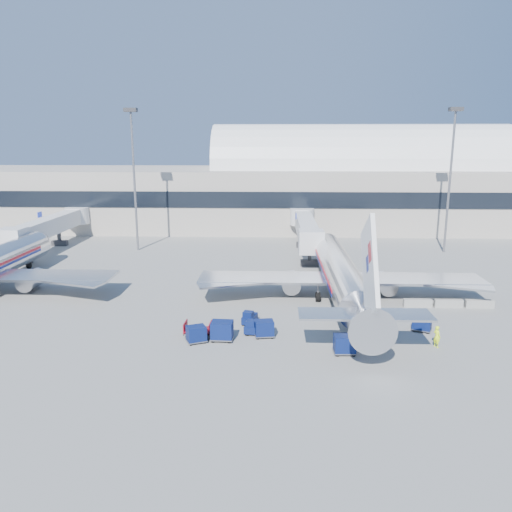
{
  "coord_description": "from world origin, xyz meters",
  "views": [
    {
      "loc": [
        2.37,
        -49.88,
        17.4
      ],
      "look_at": [
        0.39,
        6.0,
        4.61
      ],
      "focal_mm": 35.0,
      "sensor_mm": 36.0,
      "label": 1
    }
  ],
  "objects_px": {
    "mast_east": "(452,159)",
    "cart_solo_far": "(422,323)",
    "jetbridge_near": "(305,227)",
    "jetbridge_mid": "(52,225)",
    "barrier_mid": "(448,303)",
    "tug_lead": "(255,328)",
    "cart_open_red": "(198,331)",
    "barrier_near": "(418,303)",
    "mast_west": "(133,159)",
    "barrier_far": "(480,304)",
    "cart_train_a": "(264,328)",
    "tug_right": "(371,315)",
    "ramp_worker": "(437,336)",
    "cart_train_c": "(196,334)",
    "airliner_main": "(341,274)",
    "cart_solo_near": "(345,344)",
    "tug_left": "(249,318)",
    "cart_train_b": "(222,330)"
  },
  "relations": [
    {
      "from": "mast_west",
      "to": "cart_train_a",
      "type": "xyz_separation_m",
      "value": [
        21.61,
        -37.05,
        -13.96
      ]
    },
    {
      "from": "mast_west",
      "to": "cart_solo_far",
      "type": "height_order",
      "value": "mast_west"
    },
    {
      "from": "barrier_far",
      "to": "tug_lead",
      "type": "xyz_separation_m",
      "value": [
        -23.86,
        -8.52,
        0.17
      ]
    },
    {
      "from": "barrier_far",
      "to": "tug_right",
      "type": "xyz_separation_m",
      "value": [
        -12.55,
        -4.84,
        0.28
      ]
    },
    {
      "from": "mast_west",
      "to": "cart_solo_far",
      "type": "bearing_deg",
      "value": -43.85
    },
    {
      "from": "barrier_near",
      "to": "barrier_far",
      "type": "height_order",
      "value": "same"
    },
    {
      "from": "airliner_main",
      "to": "mast_west",
      "type": "distance_m",
      "value": 41.12
    },
    {
      "from": "mast_west",
      "to": "barrier_mid",
      "type": "xyz_separation_m",
      "value": [
        41.3,
        -28.0,
        -14.34
      ]
    },
    {
      "from": "barrier_near",
      "to": "barrier_far",
      "type": "bearing_deg",
      "value": 0.0
    },
    {
      "from": "tug_right",
      "to": "cart_train_b",
      "type": "relative_size",
      "value": 1.28
    },
    {
      "from": "jetbridge_near",
      "to": "mast_east",
      "type": "xyz_separation_m",
      "value": [
        22.4,
        -0.81,
        10.86
      ]
    },
    {
      "from": "barrier_near",
      "to": "tug_lead",
      "type": "height_order",
      "value": "tug_lead"
    },
    {
      "from": "mast_west",
      "to": "barrier_far",
      "type": "relative_size",
      "value": 7.53
    },
    {
      "from": "mast_west",
      "to": "cart_train_a",
      "type": "distance_m",
      "value": 45.11
    },
    {
      "from": "cart_train_b",
      "to": "cart_train_a",
      "type": "bearing_deg",
      "value": 17.47
    },
    {
      "from": "barrier_far",
      "to": "cart_train_a",
      "type": "distance_m",
      "value": 24.7
    },
    {
      "from": "barrier_mid",
      "to": "cart_train_a",
      "type": "xyz_separation_m",
      "value": [
        -19.69,
        -9.05,
        0.38
      ]
    },
    {
      "from": "cart_train_a",
      "to": "barrier_mid",
      "type": "bearing_deg",
      "value": 15.6
    },
    {
      "from": "barrier_near",
      "to": "tug_lead",
      "type": "xyz_separation_m",
      "value": [
        -17.26,
        -8.52,
        0.17
      ]
    },
    {
      "from": "barrier_mid",
      "to": "cart_train_b",
      "type": "distance_m",
      "value": 25.5
    },
    {
      "from": "cart_train_a",
      "to": "cart_train_c",
      "type": "relative_size",
      "value": 0.93
    },
    {
      "from": "tug_lead",
      "to": "cart_open_red",
      "type": "relative_size",
      "value": 0.9
    },
    {
      "from": "cart_solo_far",
      "to": "cart_open_red",
      "type": "bearing_deg",
      "value": -149.41
    },
    {
      "from": "cart_train_c",
      "to": "airliner_main",
      "type": "bearing_deg",
      "value": 17.98
    },
    {
      "from": "jetbridge_mid",
      "to": "mast_west",
      "type": "relative_size",
      "value": 1.22
    },
    {
      "from": "mast_east",
      "to": "tug_lead",
      "type": "height_order",
      "value": "mast_east"
    },
    {
      "from": "cart_solo_far",
      "to": "tug_right",
      "type": "bearing_deg",
      "value": 178.85
    },
    {
      "from": "jetbridge_mid",
      "to": "cart_train_a",
      "type": "relative_size",
      "value": 14.12
    },
    {
      "from": "jetbridge_near",
      "to": "tug_lead",
      "type": "relative_size",
      "value": 12.26
    },
    {
      "from": "tug_right",
      "to": "cart_open_red",
      "type": "xyz_separation_m",
      "value": [
        -16.51,
        -4.17,
        -0.26
      ]
    },
    {
      "from": "tug_left",
      "to": "jetbridge_mid",
      "type": "bearing_deg",
      "value": 60.66
    },
    {
      "from": "barrier_mid",
      "to": "barrier_far",
      "type": "height_order",
      "value": "same"
    },
    {
      "from": "barrier_far",
      "to": "mast_east",
      "type": "bearing_deg",
      "value": 79.08
    },
    {
      "from": "cart_train_c",
      "to": "cart_open_red",
      "type": "relative_size",
      "value": 0.84
    },
    {
      "from": "mast_west",
      "to": "cart_train_b",
      "type": "height_order",
      "value": "mast_west"
    },
    {
      "from": "mast_east",
      "to": "cart_solo_far",
      "type": "xyz_separation_m",
      "value": [
        -13.56,
        -35.01,
        -13.97
      ]
    },
    {
      "from": "airliner_main",
      "to": "barrier_mid",
      "type": "bearing_deg",
      "value": -12.5
    },
    {
      "from": "tug_left",
      "to": "ramp_worker",
      "type": "distance_m",
      "value": 17.32
    },
    {
      "from": "jetbridge_mid",
      "to": "cart_open_red",
      "type": "distance_m",
      "value": 48.37
    },
    {
      "from": "jetbridge_near",
      "to": "cart_solo_far",
      "type": "relative_size",
      "value": 12.86
    },
    {
      "from": "airliner_main",
      "to": "cart_solo_near",
      "type": "height_order",
      "value": "airliner_main"
    },
    {
      "from": "mast_west",
      "to": "cart_train_c",
      "type": "relative_size",
      "value": 10.8
    },
    {
      "from": "cart_open_red",
      "to": "cart_train_a",
      "type": "bearing_deg",
      "value": 2.16
    },
    {
      "from": "jetbridge_mid",
      "to": "tug_right",
      "type": "height_order",
      "value": "jetbridge_mid"
    },
    {
      "from": "barrier_far",
      "to": "barrier_near",
      "type": "bearing_deg",
      "value": 180.0
    },
    {
      "from": "barrier_mid",
      "to": "tug_left",
      "type": "xyz_separation_m",
      "value": [
        -21.23,
        -5.67,
        0.17
      ]
    },
    {
      "from": "jetbridge_mid",
      "to": "barrier_mid",
      "type": "height_order",
      "value": "jetbridge_mid"
    },
    {
      "from": "barrier_near",
      "to": "barrier_mid",
      "type": "distance_m",
      "value": 3.3
    },
    {
      "from": "cart_train_a",
      "to": "ramp_worker",
      "type": "height_order",
      "value": "ramp_worker"
    },
    {
      "from": "barrier_near",
      "to": "ramp_worker",
      "type": "relative_size",
      "value": 1.55
    }
  ]
}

